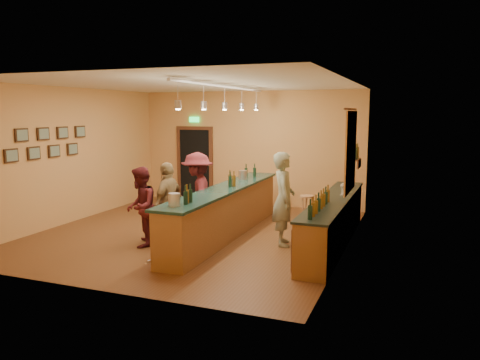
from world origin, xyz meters
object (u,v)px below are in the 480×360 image
at_px(bar_stool, 307,202).
at_px(customer_b, 169,204).
at_px(bartender, 284,199).
at_px(customer_c, 197,195).
at_px(customer_a, 141,207).
at_px(tasting_bar, 225,208).
at_px(back_counter, 333,221).

bearing_deg(bar_stool, customer_b, -129.98).
relative_size(bartender, bar_stool, 2.71).
height_order(bartender, customer_b, bartender).
bearing_deg(customer_c, customer_a, -56.81).
height_order(tasting_bar, customer_a, customer_a).
distance_m(customer_a, bar_stool, 3.96).
relative_size(tasting_bar, bar_stool, 7.44).
relative_size(bartender, customer_b, 1.12).
relative_size(tasting_bar, customer_c, 2.85).
height_order(customer_b, bar_stool, customer_b).
relative_size(back_counter, bar_stool, 6.64).
xyz_separation_m(tasting_bar, bar_stool, (1.39, 1.68, -0.07)).
bearing_deg(customer_b, bar_stool, 142.00).
bearing_deg(tasting_bar, bar_stool, 50.46).
bearing_deg(customer_a, customer_b, 103.58).
bearing_deg(customer_b, customer_a, -52.85).
bearing_deg(back_counter, customer_b, -159.84).
xyz_separation_m(back_counter, bartender, (-0.93, -0.36, 0.44)).
distance_m(customer_b, customer_c, 0.81).
height_order(back_counter, tasting_bar, tasting_bar).
relative_size(customer_a, bar_stool, 2.29).
relative_size(back_counter, bartender, 2.45).
bearing_deg(customer_a, bar_stool, 116.42).
relative_size(back_counter, tasting_bar, 0.89).
bearing_deg(bar_stool, customer_c, -135.98).
bearing_deg(bar_stool, back_counter, -59.70).
xyz_separation_m(tasting_bar, customer_c, (-0.55, -0.19, 0.29)).
distance_m(bartender, bar_stool, 1.90).
xyz_separation_m(customer_a, customer_c, (0.71, 1.07, 0.11)).
distance_m(tasting_bar, customer_a, 1.79).
bearing_deg(bar_stool, tasting_bar, -129.54).
relative_size(customer_a, customer_c, 0.88).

